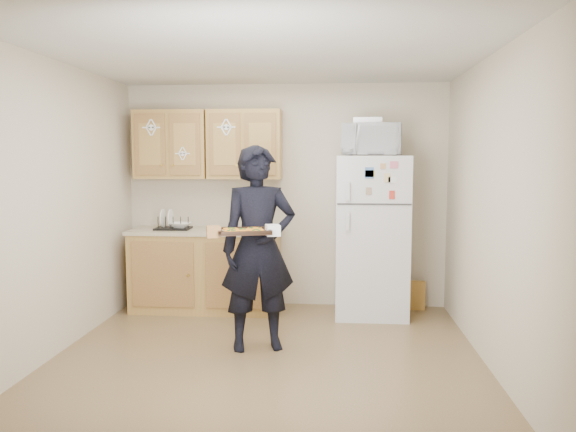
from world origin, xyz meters
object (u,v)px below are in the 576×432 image
(baking_tray, at_px, (243,232))
(microwave, at_px, (372,140))
(refrigerator, at_px, (371,236))
(dish_rack, at_px, (173,222))
(person, at_px, (259,248))

(baking_tray, relative_size, microwave, 0.71)
(refrigerator, distance_m, dish_rack, 2.16)
(person, height_order, microwave, microwave)
(microwave, bearing_deg, person, -125.55)
(refrigerator, relative_size, baking_tray, 3.99)
(refrigerator, bearing_deg, baking_tray, -127.75)
(person, relative_size, baking_tray, 4.19)
(refrigerator, distance_m, person, 1.57)
(person, bearing_deg, baking_tray, -122.40)
(refrigerator, bearing_deg, person, -131.77)
(baking_tray, bearing_deg, refrigerator, 36.05)
(microwave, relative_size, dish_rack, 1.61)
(person, bearing_deg, microwave, 31.03)
(refrigerator, height_order, dish_rack, refrigerator)
(baking_tray, height_order, dish_rack, baking_tray)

